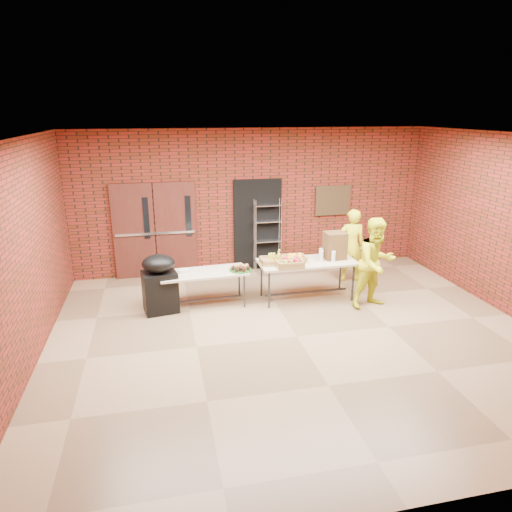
{
  "coord_description": "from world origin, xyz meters",
  "views": [
    {
      "loc": [
        -2.1,
        -6.46,
        3.57
      ],
      "look_at": [
        -0.39,
        1.4,
        0.98
      ],
      "focal_mm": 32.0,
      "sensor_mm": 36.0,
      "label": 1
    }
  ],
  "objects_px": {
    "wire_rack": "(268,235)",
    "covered_grill": "(160,283)",
    "table_right": "(307,264)",
    "volunteer_woman": "(351,245)",
    "volunteer_man": "(376,263)",
    "coffee_dispenser": "(335,245)",
    "table_left": "(204,275)"
  },
  "relations": [
    {
      "from": "wire_rack",
      "to": "table_left",
      "type": "height_order",
      "value": "wire_rack"
    },
    {
      "from": "volunteer_woman",
      "to": "covered_grill",
      "type": "bearing_deg",
      "value": 18.95
    },
    {
      "from": "table_left",
      "to": "table_right",
      "type": "bearing_deg",
      "value": -6.21
    },
    {
      "from": "wire_rack",
      "to": "table_right",
      "type": "bearing_deg",
      "value": -78.27
    },
    {
      "from": "wire_rack",
      "to": "table_left",
      "type": "relative_size",
      "value": 1.0
    },
    {
      "from": "table_right",
      "to": "wire_rack",
      "type": "bearing_deg",
      "value": 100.47
    },
    {
      "from": "table_right",
      "to": "covered_grill",
      "type": "height_order",
      "value": "covered_grill"
    },
    {
      "from": "wire_rack",
      "to": "volunteer_woman",
      "type": "bearing_deg",
      "value": -32.91
    },
    {
      "from": "coffee_dispenser",
      "to": "volunteer_woman",
      "type": "height_order",
      "value": "volunteer_woman"
    },
    {
      "from": "table_left",
      "to": "volunteer_man",
      "type": "height_order",
      "value": "volunteer_man"
    },
    {
      "from": "wire_rack",
      "to": "covered_grill",
      "type": "xyz_separation_m",
      "value": [
        -2.47,
        -1.82,
        -0.29
      ]
    },
    {
      "from": "table_right",
      "to": "covered_grill",
      "type": "xyz_separation_m",
      "value": [
        -2.82,
        -0.0,
        -0.16
      ]
    },
    {
      "from": "table_right",
      "to": "coffee_dispenser",
      "type": "distance_m",
      "value": 0.67
    },
    {
      "from": "table_right",
      "to": "volunteer_woman",
      "type": "xyz_separation_m",
      "value": [
        1.24,
        0.75,
        0.09
      ]
    },
    {
      "from": "wire_rack",
      "to": "covered_grill",
      "type": "relative_size",
      "value": 1.52
    },
    {
      "from": "coffee_dispenser",
      "to": "covered_grill",
      "type": "height_order",
      "value": "coffee_dispenser"
    },
    {
      "from": "table_left",
      "to": "volunteer_woman",
      "type": "relative_size",
      "value": 1.05
    },
    {
      "from": "volunteer_woman",
      "to": "volunteer_man",
      "type": "relative_size",
      "value": 0.93
    },
    {
      "from": "wire_rack",
      "to": "volunteer_woman",
      "type": "relative_size",
      "value": 1.05
    },
    {
      "from": "volunteer_man",
      "to": "coffee_dispenser",
      "type": "bearing_deg",
      "value": 115.81
    },
    {
      "from": "volunteer_woman",
      "to": "coffee_dispenser",
      "type": "bearing_deg",
      "value": 54.62
    },
    {
      "from": "volunteer_woman",
      "to": "table_left",
      "type": "bearing_deg",
      "value": 19.83
    },
    {
      "from": "covered_grill",
      "to": "volunteer_woman",
      "type": "relative_size",
      "value": 0.69
    },
    {
      "from": "wire_rack",
      "to": "volunteer_woman",
      "type": "xyz_separation_m",
      "value": [
        1.59,
        -1.06,
        -0.04
      ]
    },
    {
      "from": "covered_grill",
      "to": "table_left",
      "type": "bearing_deg",
      "value": -2.37
    },
    {
      "from": "table_left",
      "to": "volunteer_woman",
      "type": "bearing_deg",
      "value": 8.01
    },
    {
      "from": "wire_rack",
      "to": "volunteer_woman",
      "type": "height_order",
      "value": "wire_rack"
    },
    {
      "from": "covered_grill",
      "to": "volunteer_man",
      "type": "height_order",
      "value": "volunteer_man"
    },
    {
      "from": "wire_rack",
      "to": "volunteer_man",
      "type": "height_order",
      "value": "volunteer_man"
    },
    {
      "from": "volunteer_woman",
      "to": "volunteer_man",
      "type": "bearing_deg",
      "value": 93.71
    },
    {
      "from": "table_left",
      "to": "volunteer_woman",
      "type": "distance_m",
      "value": 3.31
    },
    {
      "from": "coffee_dispenser",
      "to": "volunteer_man",
      "type": "relative_size",
      "value": 0.31
    }
  ]
}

